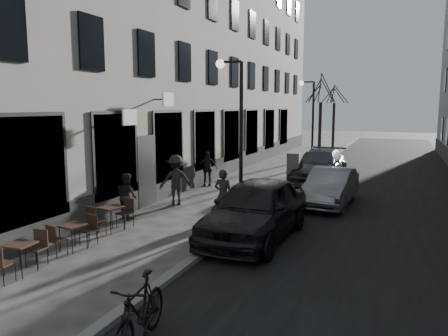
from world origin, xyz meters
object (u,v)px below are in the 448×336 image
Objects in this scene: streetlamp_far at (310,115)px; tree_near at (321,90)px; car_far at (319,166)px; tree_far at (335,93)px; bistro_set_b at (73,235)px; car_mid at (331,187)px; bicycle at (223,205)px; pedestrian_near at (127,196)px; utility_cabinet at (294,169)px; bistro_set_a at (20,255)px; pedestrian_far at (207,168)px; bistro_set_c at (111,216)px; pedestrian_mid at (176,180)px; streetlamp_near at (236,122)px; moped at (140,313)px; car_near at (256,209)px.

tree_near is (0.07, 3.00, 1.50)m from streetlamp_far.
tree_far is at bearing 96.96° from car_far.
car_mid is (5.30, 7.72, 0.27)m from bistro_set_b.
bicycle is 3.18m from pedestrian_near.
bistro_set_a is at bearing -106.33° from utility_cabinet.
car_far is (-1.30, 5.20, 0.08)m from car_mid.
bistro_set_a is 1.02× the size of bistro_set_b.
tree_far reaches higher than pedestrian_far.
car_mid reaches higher than bistro_set_c.
car_far is at bearing -153.80° from pedestrian_mid.
bicycle is at bearing -91.71° from tree_near.
streetlamp_near is 3.68× the size of bistro_set_b.
bistro_set_b is at bearing -108.35° from utility_cabinet.
bistro_set_b is 0.74× the size of pedestrian_mid.
pedestrian_far reaches higher than bistro_set_c.
tree_far is 28.82m from moped.
tree_near is at bearing 77.19° from bistro_set_a.
car_near is at bearing -163.31° from pedestrian_near.
streetlamp_far is at bearing 44.77° from pedestrian_far.
car_far is at bearing 82.29° from streetlamp_near.
streetlamp_near is 3.16× the size of pedestrian_far.
streetlamp_near is 4.72m from bistro_set_c.
car_far is at bearing 92.20° from car_near.
pedestrian_near is (-0.63, 4.97, 0.33)m from bistro_set_a.
pedestrian_far is 13.73m from moped.
bistro_set_a is 0.94× the size of pedestrian_near.
car_mid is at bearing -73.85° from streetlamp_far.
pedestrian_mid is at bearing -117.20° from car_far.
tree_far is 18.14m from car_mid.
tree_near reaches higher than pedestrian_far.
bistro_set_b is 4.84m from car_near.
streetlamp_far is 9.12m from tree_far.
bistro_set_a is at bearing -96.07° from tree_far.
bistro_set_b is at bearing -104.17° from pedestrian_far.
car_mid is at bearing 166.67° from pedestrian_mid.
streetlamp_near reaches higher than car_near.
tree_near is at bearing -136.96° from pedestrian_mid.
moped is at bearing -29.05° from bistro_set_b.
tree_near reaches higher than moped.
bicycle is (-0.38, -0.12, -2.65)m from streetlamp_near.
pedestrian_mid is (-2.88, 1.36, -2.23)m from streetlamp_near.
bicycle is at bearing 54.02° from bistro_set_c.
utility_cabinet is 6.58m from pedestrian_mid.
car_mid is (2.20, -3.68, -0.08)m from utility_cabinet.
utility_cabinet is 0.31× the size of car_near.
car_mid is (2.40, -11.54, -3.98)m from tree_near.
bistro_set_b is at bearing 124.20° from pedestrian_near.
streetlamp_far reaches higher than pedestrian_far.
streetlamp_near reaches higher than moped.
car_far is at bearing 56.23° from utility_cabinet.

